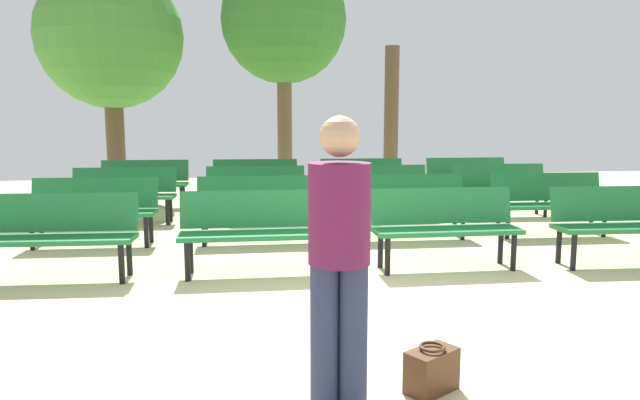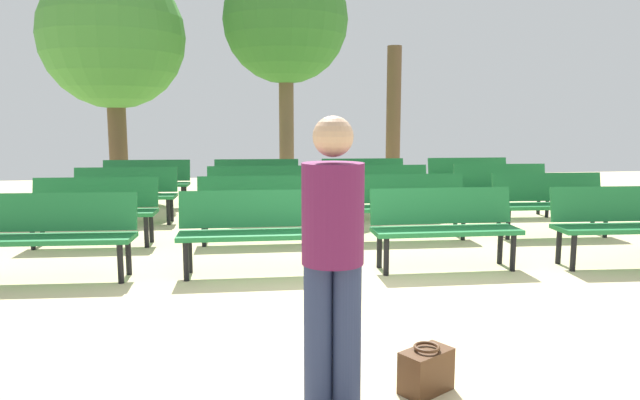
{
  "view_description": "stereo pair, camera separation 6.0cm",
  "coord_description": "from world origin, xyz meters",
  "px_view_note": "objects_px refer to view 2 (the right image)",
  "views": [
    {
      "loc": [
        -1.22,
        -4.34,
        1.63
      ],
      "look_at": [
        0.0,
        3.21,
        0.55
      ],
      "focal_mm": 32.14,
      "sensor_mm": 36.0,
      "label": 1
    },
    {
      "loc": [
        -1.16,
        -4.35,
        1.63
      ],
      "look_at": [
        0.0,
        3.21,
        0.55
      ],
      "focal_mm": 32.14,
      "sensor_mm": 36.0,
      "label": 2
    }
  ],
  "objects_px": {
    "bench_r3_c0": "(146,180)",
    "handbag": "(426,370)",
    "bench_r0_c0": "(55,230)",
    "bench_r1_c3": "(550,200)",
    "bench_r0_c2": "(444,223)",
    "bench_r2_c3": "(502,186)",
    "bench_r1_c2": "(409,202)",
    "bench_r1_c0": "(94,207)",
    "bench_r3_c2": "(364,178)",
    "bench_r2_c0": "(125,191)",
    "bench_r1_c1": "(258,204)",
    "bench_r2_c2": "(381,188)",
    "bench_r0_c3": "(624,220)",
    "visitor_with_backpack": "(333,246)",
    "bench_r3_c3": "(469,177)",
    "tree_0": "(393,116)",
    "bench_r2_c1": "(257,189)",
    "tree_1": "(113,38)",
    "tree_2": "(286,22)",
    "bench_r0_c1": "(255,226)",
    "bench_r3_c1": "(257,179)"
  },
  "relations": [
    {
      "from": "bench_r3_c0",
      "to": "handbag",
      "type": "height_order",
      "value": "bench_r3_c0"
    },
    {
      "from": "bench_r0_c0",
      "to": "bench_r1_c3",
      "type": "bearing_deg",
      "value": 15.96
    },
    {
      "from": "bench_r0_c2",
      "to": "bench_r2_c3",
      "type": "height_order",
      "value": "same"
    },
    {
      "from": "bench_r1_c2",
      "to": "handbag",
      "type": "relative_size",
      "value": 4.42
    },
    {
      "from": "bench_r1_c2",
      "to": "bench_r1_c0",
      "type": "bearing_deg",
      "value": -179.92
    },
    {
      "from": "bench_r3_c2",
      "to": "bench_r2_c3",
      "type": "bearing_deg",
      "value": -36.11
    },
    {
      "from": "bench_r3_c0",
      "to": "bench_r2_c0",
      "type": "bearing_deg",
      "value": -89.67
    },
    {
      "from": "bench_r1_c1",
      "to": "bench_r1_c3",
      "type": "bearing_deg",
      "value": -0.79
    },
    {
      "from": "bench_r0_c0",
      "to": "bench_r2_c2",
      "type": "relative_size",
      "value": 1.01
    },
    {
      "from": "bench_r0_c2",
      "to": "bench_r1_c3",
      "type": "bearing_deg",
      "value": 36.59
    },
    {
      "from": "bench_r1_c2",
      "to": "bench_r3_c0",
      "type": "relative_size",
      "value": 1.0
    },
    {
      "from": "bench_r0_c2",
      "to": "bench_r1_c3",
      "type": "height_order",
      "value": "same"
    },
    {
      "from": "bench_r3_c2",
      "to": "bench_r0_c3",
      "type": "bearing_deg",
      "value": -66.02
    },
    {
      "from": "bench_r0_c2",
      "to": "visitor_with_backpack",
      "type": "xyz_separation_m",
      "value": [
        -1.75,
        -2.87,
        0.43
      ]
    },
    {
      "from": "bench_r1_c1",
      "to": "bench_r3_c3",
      "type": "bearing_deg",
      "value": 37.49
    },
    {
      "from": "bench_r1_c2",
      "to": "bench_r0_c0",
      "type": "bearing_deg",
      "value": -158.48
    },
    {
      "from": "bench_r2_c3",
      "to": "tree_0",
      "type": "xyz_separation_m",
      "value": [
        -0.53,
        4.88,
        1.2
      ]
    },
    {
      "from": "handbag",
      "to": "visitor_with_backpack",
      "type": "bearing_deg",
      "value": -171.4
    },
    {
      "from": "bench_r1_c3",
      "to": "bench_r2_c0",
      "type": "bearing_deg",
      "value": 166.16
    },
    {
      "from": "bench_r1_c3",
      "to": "bench_r2_c1",
      "type": "relative_size",
      "value": 1.0
    },
    {
      "from": "bench_r1_c2",
      "to": "tree_1",
      "type": "bearing_deg",
      "value": 135.06
    },
    {
      "from": "handbag",
      "to": "tree_2",
      "type": "bearing_deg",
      "value": 89.64
    },
    {
      "from": "bench_r0_c1",
      "to": "bench_r2_c0",
      "type": "height_order",
      "value": "same"
    },
    {
      "from": "bench_r0_c1",
      "to": "tree_1",
      "type": "relative_size",
      "value": 0.33
    },
    {
      "from": "bench_r3_c0",
      "to": "tree_2",
      "type": "relative_size",
      "value": 0.32
    },
    {
      "from": "bench_r0_c3",
      "to": "tree_2",
      "type": "height_order",
      "value": "tree_2"
    },
    {
      "from": "bench_r2_c1",
      "to": "tree_2",
      "type": "relative_size",
      "value": 0.32
    },
    {
      "from": "bench_r0_c3",
      "to": "bench_r1_c0",
      "type": "bearing_deg",
      "value": 166.16
    },
    {
      "from": "bench_r2_c0",
      "to": "bench_r3_c1",
      "type": "relative_size",
      "value": 1.0
    },
    {
      "from": "bench_r1_c1",
      "to": "bench_r3_c3",
      "type": "xyz_separation_m",
      "value": [
        4.3,
        3.07,
        0.0
      ]
    },
    {
      "from": "bench_r1_c0",
      "to": "tree_0",
      "type": "relative_size",
      "value": 0.48
    },
    {
      "from": "bench_r0_c3",
      "to": "bench_r1_c3",
      "type": "xyz_separation_m",
      "value": [
        0.08,
        1.66,
        0.0
      ]
    },
    {
      "from": "bench_r3_c0",
      "to": "visitor_with_backpack",
      "type": "bearing_deg",
      "value": -71.83
    },
    {
      "from": "bench_r2_c1",
      "to": "bench_r3_c1",
      "type": "bearing_deg",
      "value": 90.55
    },
    {
      "from": "bench_r0_c0",
      "to": "bench_r3_c1",
      "type": "xyz_separation_m",
      "value": [
        2.26,
        4.79,
        0.0
      ]
    },
    {
      "from": "bench_r2_c0",
      "to": "bench_r0_c0",
      "type": "bearing_deg",
      "value": -88.92
    },
    {
      "from": "tree_0",
      "to": "tree_1",
      "type": "distance_m",
      "value": 6.7
    },
    {
      "from": "tree_0",
      "to": "bench_r0_c0",
      "type": "bearing_deg",
      "value": -126.43
    },
    {
      "from": "bench_r2_c1",
      "to": "tree_0",
      "type": "distance_m",
      "value": 6.03
    },
    {
      "from": "bench_r1_c2",
      "to": "bench_r3_c2",
      "type": "xyz_separation_m",
      "value": [
        0.11,
        3.23,
        0.0
      ]
    },
    {
      "from": "bench_r1_c3",
      "to": "bench_r2_c3",
      "type": "bearing_deg",
      "value": 90.28
    },
    {
      "from": "bench_r0_c3",
      "to": "bench_r2_c1",
      "type": "relative_size",
      "value": 1.0
    },
    {
      "from": "tree_0",
      "to": "bench_r0_c3",
      "type": "bearing_deg",
      "value": -87.57
    },
    {
      "from": "bench_r0_c3",
      "to": "bench_r2_c0",
      "type": "distance_m",
      "value": 7.01
    },
    {
      "from": "bench_r0_c2",
      "to": "bench_r2_c1",
      "type": "height_order",
      "value": "same"
    },
    {
      "from": "bench_r0_c2",
      "to": "bench_r1_c1",
      "type": "bearing_deg",
      "value": 140.81
    },
    {
      "from": "bench_r1_c1",
      "to": "tree_1",
      "type": "height_order",
      "value": "tree_1"
    },
    {
      "from": "bench_r0_c2",
      "to": "bench_r1_c0",
      "type": "height_order",
      "value": "same"
    },
    {
      "from": "bench_r0_c2",
      "to": "tree_2",
      "type": "bearing_deg",
      "value": 100.91
    },
    {
      "from": "bench_r2_c3",
      "to": "tree_1",
      "type": "relative_size",
      "value": 0.34
    }
  ]
}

